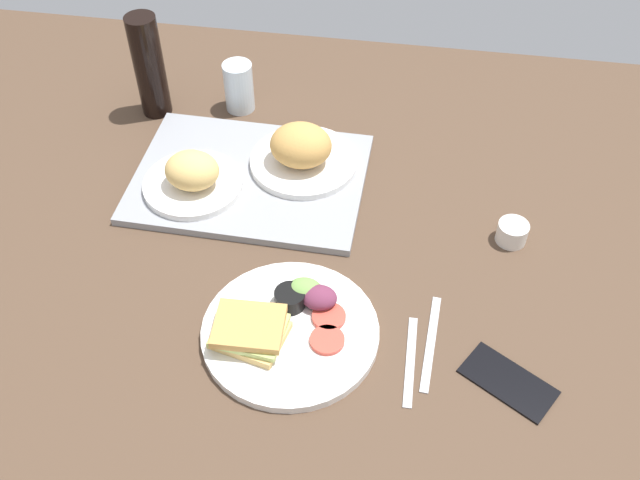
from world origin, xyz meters
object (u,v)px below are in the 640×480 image
espresso_cup (512,232)px  plate_with_salad (285,326)px  knife (431,342)px  bread_plate_near (192,177)px  fork (410,360)px  bread_plate_far (302,151)px  serving_tray (250,178)px  soda_bottle (149,66)px  cell_phone (508,381)px  drinking_glass (239,87)px

espresso_cup → plate_with_salad: bearing=-143.8°
plate_with_salad → knife: 23.75cm
bread_plate_near → fork: bearing=-35.8°
plate_with_salad → knife: bearing=3.8°
bread_plate_far → serving_tray: bearing=-155.5°
bread_plate_far → espresso_cup: size_ratio=3.83×
knife → soda_bottle: bearing=53.4°
knife → fork: bearing=146.5°
bread_plate_near → bread_plate_far: size_ratio=0.90×
bread_plate_near → knife: 55.14cm
soda_bottle → cell_phone: soda_bottle is taller
drinking_glass → fork: drinking_glass is taller
soda_bottle → cell_phone: (75.15, -58.12, -10.98)cm
serving_tray → bread_plate_near: (-9.68, -5.39, 3.87)cm
espresso_cup → fork: size_ratio=0.33×
bread_plate_far → espresso_cup: bread_plate_far is taller
fork → cell_phone: bearing=-96.3°
serving_tray → espresso_cup: (50.80, -8.02, 1.20)cm
drinking_glass → cell_phone: 84.66cm
drinking_glass → espresso_cup: 66.20cm
bread_plate_far → knife: 47.22cm
plate_with_salad → cell_phone: bearing=-6.1°
plate_with_salad → fork: (20.66, -2.41, -1.44)cm
serving_tray → bread_plate_near: size_ratio=2.34×
serving_tray → drinking_glass: size_ratio=4.07×
drinking_glass → bread_plate_far: bearing=-47.6°
espresso_cup → cell_phone: espresso_cup is taller
bread_plate_far → plate_with_salad: bearing=-83.9°
bread_plate_far → knife: size_ratio=1.13×
cell_phone → espresso_cup: bearing=119.9°
serving_tray → plate_with_salad: bearing=-68.2°
serving_tray → cell_phone: (49.91, -38.79, -0.40)cm
drinking_glass → soda_bottle: (-17.82, -3.96, 5.86)cm
serving_tray → drinking_glass: bearing=107.7°
plate_with_salad → knife: plate_with_salad is taller
drinking_glass → soda_bottle: 19.17cm
bread_plate_far → cell_phone: (40.12, -43.25, -4.90)cm
serving_tray → fork: size_ratio=2.65×
soda_bottle → espresso_cup: (76.04, -27.35, -9.38)cm
bread_plate_far → soda_bottle: bearing=157.0°
cell_phone → soda_bottle: bearing=173.8°
soda_bottle → espresso_cup: 81.35cm
drinking_glass → espresso_cup: drinking_glass is taller
serving_tray → espresso_cup: 51.44cm
bread_plate_near → soda_bottle: size_ratio=0.84×
drinking_glass → soda_bottle: bearing=-167.5°
bread_plate_far → fork: size_ratio=1.26×
serving_tray → knife: serving_tray is taller
knife → bread_plate_far: bearing=39.7°
knife → cell_phone: cell_phone is taller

